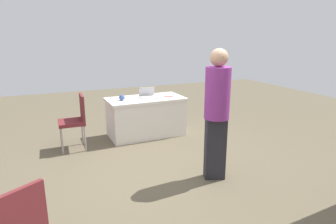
% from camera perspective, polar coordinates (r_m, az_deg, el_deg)
% --- Properties ---
extents(ground_plane, '(14.40, 14.40, 0.00)m').
position_cam_1_polar(ground_plane, '(4.44, -1.32, -11.74)').
color(ground_plane, brown).
extents(table_foreground, '(1.53, 0.81, 0.77)m').
position_cam_1_polar(table_foreground, '(5.90, -4.35, -0.90)').
color(table_foreground, silver).
rests_on(table_foreground, ground).
extents(chair_near_front, '(0.45, 0.45, 0.98)m').
position_cam_1_polar(chair_near_front, '(5.39, -17.60, -1.13)').
color(chair_near_front, '#9E9993').
rests_on(chair_near_front, ground).
extents(person_attendee_standing, '(0.43, 0.43, 1.82)m').
position_cam_1_polar(person_attendee_standing, '(4.00, 9.51, 0.73)').
color(person_attendee_standing, '#26262D').
rests_on(person_attendee_standing, ground).
extents(laptop_silver, '(0.33, 0.30, 0.21)m').
position_cam_1_polar(laptop_silver, '(5.79, -3.87, 3.13)').
color(laptop_silver, silver).
rests_on(laptop_silver, table_foreground).
extents(yarn_ball, '(0.11, 0.11, 0.11)m').
position_cam_1_polar(yarn_ball, '(5.64, -8.98, 2.81)').
color(yarn_ball, '#3F5999').
rests_on(yarn_ball, table_foreground).
extents(scissors_red, '(0.18, 0.08, 0.01)m').
position_cam_1_polar(scissors_red, '(5.93, 0.13, 3.07)').
color(scissors_red, red).
rests_on(scissors_red, table_foreground).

